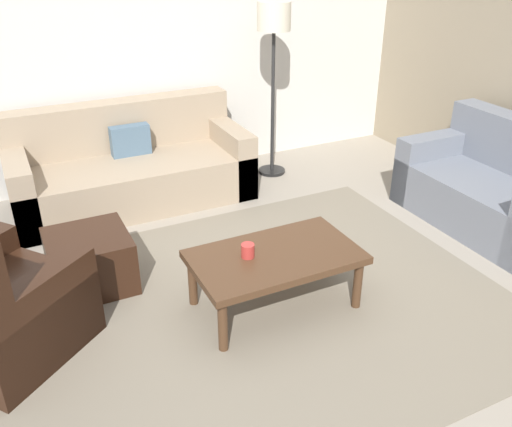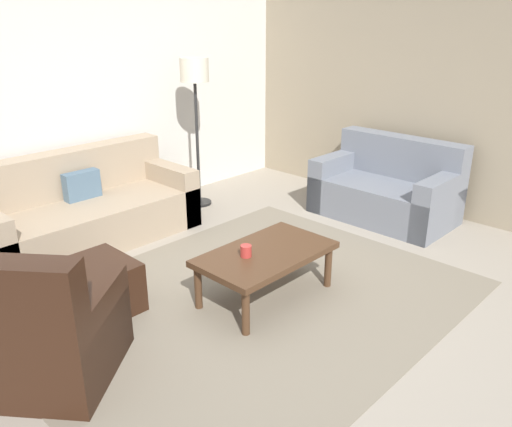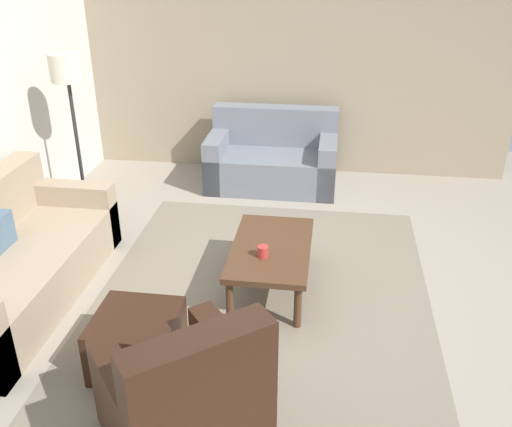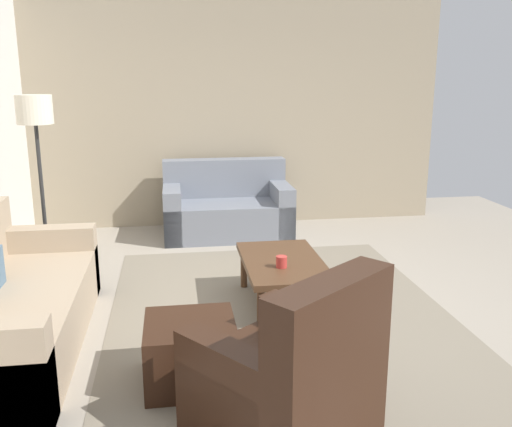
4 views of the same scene
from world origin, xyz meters
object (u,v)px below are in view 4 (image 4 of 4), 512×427
object	(u,v)px
lamp_standing	(36,129)
cup	(282,262)
couch_loveseat	(226,209)
ottoman	(191,352)
coffee_table	(283,266)
armchair_leather	(293,385)

from	to	relation	value
lamp_standing	cup	bearing A→B (deg)	-121.49
couch_loveseat	ottoman	distance (m)	3.41
couch_loveseat	ottoman	bearing A→B (deg)	170.62
couch_loveseat	cup	size ratio (longest dim) A/B	16.22
cup	lamp_standing	bearing A→B (deg)	58.51
ottoman	coffee_table	world-z (taller)	coffee_table
couch_loveseat	armchair_leather	distance (m)	4.01
couch_loveseat	lamp_standing	xyz separation A→B (m)	(-1.23, 1.84, 1.11)
ottoman	coffee_table	xyz separation A→B (m)	(1.06, -0.80, 0.16)
ottoman	cup	size ratio (longest dim) A/B	6.08
coffee_table	cup	distance (m)	0.21
couch_loveseat	coffee_table	distance (m)	2.31
armchair_leather	cup	distance (m)	1.56
cup	lamp_standing	xyz separation A→B (m)	(1.24, 2.03, 0.95)
armchair_leather	cup	xyz separation A→B (m)	(1.54, -0.24, 0.15)
couch_loveseat	armchair_leather	size ratio (longest dim) A/B	1.33
ottoman	lamp_standing	size ratio (longest dim) A/B	0.33
ottoman	lamp_standing	world-z (taller)	lamp_standing
lamp_standing	armchair_leather	bearing A→B (deg)	-147.16
ottoman	cup	distance (m)	1.19
coffee_table	armchair_leather	bearing A→B (deg)	170.61
armchair_leather	ottoman	size ratio (longest dim) A/B	2.01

